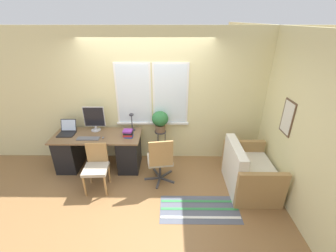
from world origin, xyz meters
name	(u,v)px	position (x,y,z in m)	size (l,w,h in m)	color
ground_plane	(147,177)	(0.00, 0.00, 0.00)	(14.00, 14.00, 0.00)	olive
wall_back_with_window	(148,98)	(0.00, 0.78, 1.35)	(9.00, 0.12, 2.70)	beige
wall_right_with_picture	(284,114)	(2.38, 0.00, 1.35)	(0.08, 9.00, 2.70)	beige
desk	(99,150)	(-0.98, 0.35, 0.39)	(1.70, 0.70, 0.74)	brown
laptop	(67,131)	(-1.58, 0.42, 0.79)	(0.31, 0.33, 0.25)	black
monitor	(94,118)	(-1.06, 0.57, 1.00)	(0.42, 0.19, 0.51)	silver
keyboard	(88,138)	(-1.10, 0.20, 0.75)	(0.42, 0.13, 0.02)	slate
mouse	(103,138)	(-0.82, 0.22, 0.75)	(0.04, 0.06, 0.03)	slate
desk_lamp	(132,119)	(-0.32, 0.58, 0.98)	(0.12, 0.12, 0.37)	#2D2D33
book_stack	(128,134)	(-0.35, 0.29, 0.81)	(0.19, 0.16, 0.14)	#2851B2
desk_chair_wooden	(96,166)	(-0.85, -0.27, 0.46)	(0.43, 0.44, 0.83)	#B2844C
office_chair_swivel	(160,159)	(0.28, -0.11, 0.49)	(0.58, 0.58, 0.95)	#47474C
couch_loveseat	(248,173)	(1.85, -0.25, 0.30)	(0.79, 1.11, 0.86)	white
plant_stand	(160,136)	(0.25, 0.60, 0.60)	(0.23, 0.23, 0.70)	#333338
potted_plant	(160,120)	(0.25, 0.60, 0.96)	(0.33, 0.33, 0.43)	brown
floor_rug_striped	(199,209)	(0.94, -0.81, 0.00)	(1.28, 0.60, 0.01)	#565B6B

